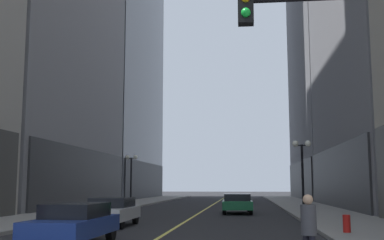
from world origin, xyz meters
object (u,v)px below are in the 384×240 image
at_px(car_white, 112,211).
at_px(street_lamp_right_mid, 302,161).
at_px(car_green, 237,203).
at_px(fire_hydrant_right, 347,226).
at_px(pedestrian_with_orange_bag, 309,227).
at_px(street_lamp_left_far, 131,169).
at_px(car_blue, 74,222).
at_px(traffic_light_near_right, 373,76).

height_order(car_white, street_lamp_right_mid, street_lamp_right_mid).
height_order(car_green, street_lamp_right_mid, street_lamp_right_mid).
relative_size(car_white, fire_hydrant_right, 5.33).
height_order(pedestrian_with_orange_bag, street_lamp_right_mid, street_lamp_right_mid).
bearing_deg(street_lamp_left_far, car_blue, -80.58).
height_order(car_white, fire_hydrant_right, car_white).
xyz_separation_m(car_blue, street_lamp_right_mid, (8.70, 12.73, 2.54)).
distance_m(car_blue, traffic_light_near_right, 10.66).
bearing_deg(traffic_light_near_right, pedestrian_with_orange_bag, 108.55).
bearing_deg(fire_hydrant_right, traffic_light_near_right, -98.44).
height_order(street_lamp_right_mid, fire_hydrant_right, street_lamp_right_mid).
distance_m(pedestrian_with_orange_bag, traffic_light_near_right, 3.83).
bearing_deg(traffic_light_near_right, fire_hydrant_right, 81.56).
height_order(car_blue, car_white, same).
distance_m(car_blue, car_white, 7.13).
distance_m(street_lamp_right_mid, fire_hydrant_right, 9.50).
relative_size(pedestrian_with_orange_bag, traffic_light_near_right, 0.30).
height_order(car_blue, traffic_light_near_right, traffic_light_near_right).
height_order(car_blue, street_lamp_left_far, street_lamp_left_far).
xyz_separation_m(street_lamp_right_mid, fire_hydrant_right, (0.50, -9.05, -2.86)).
height_order(car_green, fire_hydrant_right, car_green).
xyz_separation_m(car_white, street_lamp_left_far, (-3.32, 17.61, 2.54)).
relative_size(pedestrian_with_orange_bag, fire_hydrant_right, 2.13).
bearing_deg(car_blue, traffic_light_near_right, -41.50).
xyz_separation_m(traffic_light_near_right, street_lamp_right_mid, (1.05, 19.50, -0.49)).
xyz_separation_m(traffic_light_near_right, street_lamp_left_far, (-11.75, 31.47, -0.49)).
relative_size(traffic_light_near_right, street_lamp_right_mid, 1.28).
bearing_deg(car_green, car_blue, -105.35).
xyz_separation_m(traffic_light_near_right, fire_hydrant_right, (1.55, 10.45, -3.34)).
bearing_deg(car_blue, car_green, 74.65).
relative_size(car_green, street_lamp_right_mid, 1.05).
distance_m(car_white, fire_hydrant_right, 10.55).
bearing_deg(street_lamp_right_mid, pedestrian_with_orange_bag, -96.37).
height_order(traffic_light_near_right, fire_hydrant_right, traffic_light_near_right).
height_order(pedestrian_with_orange_bag, fire_hydrant_right, pedestrian_with_orange_bag).
height_order(car_white, traffic_light_near_right, traffic_light_near_right).
xyz_separation_m(street_lamp_left_far, fire_hydrant_right, (13.30, -21.02, -2.86)).
distance_m(car_blue, street_lamp_right_mid, 15.63).
bearing_deg(street_lamp_right_mid, car_green, 126.65).
xyz_separation_m(car_blue, traffic_light_near_right, (7.65, -6.77, 3.02)).
xyz_separation_m(car_green, street_lamp_right_mid, (3.80, -5.11, 2.54)).
distance_m(pedestrian_with_orange_bag, fire_hydrant_right, 8.30).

